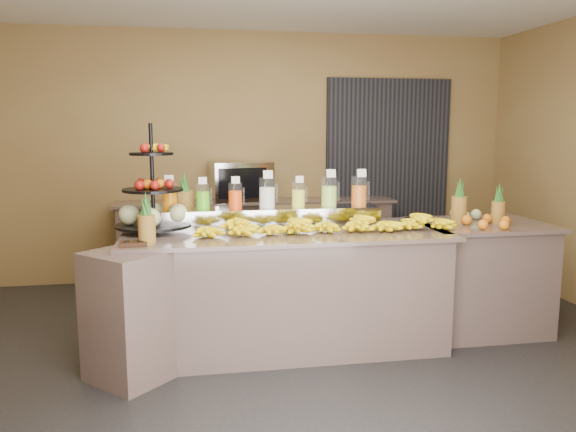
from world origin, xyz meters
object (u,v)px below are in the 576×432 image
object	(u,v)px
condiment_caddy	(133,244)
right_fruit_pile	(482,216)
fruit_stand	(158,204)
banana_heap	(325,223)
oven_warmer	(241,181)
pitcher_tray	(267,217)

from	to	relation	value
condiment_caddy	right_fruit_pile	size ratio (longest dim) A/B	0.43
fruit_stand	right_fruit_pile	size ratio (longest dim) A/B	1.96
banana_heap	condiment_caddy	bearing A→B (deg)	-168.62
condiment_caddy	oven_warmer	distance (m)	2.50
pitcher_tray	condiment_caddy	world-z (taller)	pitcher_tray
condiment_caddy	fruit_stand	bearing A→B (deg)	75.21
condiment_caddy	oven_warmer	xyz separation A→B (m)	(0.94, 2.31, 0.20)
pitcher_tray	condiment_caddy	size ratio (longest dim) A/B	10.13
banana_heap	fruit_stand	size ratio (longest dim) A/B	2.47
right_fruit_pile	condiment_caddy	bearing A→B (deg)	-172.36
fruit_stand	condiment_caddy	world-z (taller)	fruit_stand
oven_warmer	banana_heap	bearing A→B (deg)	-84.44
banana_heap	fruit_stand	bearing A→B (deg)	168.39
banana_heap	fruit_stand	world-z (taller)	fruit_stand
pitcher_tray	banana_heap	size ratio (longest dim) A/B	0.90
banana_heap	oven_warmer	distance (m)	2.08
fruit_stand	pitcher_tray	bearing A→B (deg)	-3.03
pitcher_tray	fruit_stand	world-z (taller)	fruit_stand
right_fruit_pile	pitcher_tray	bearing A→B (deg)	171.41
pitcher_tray	oven_warmer	size ratio (longest dim) A/B	2.85
pitcher_tray	right_fruit_pile	xyz separation A→B (m)	(1.76, -0.27, -0.00)
condiment_caddy	right_fruit_pile	world-z (taller)	right_fruit_pile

